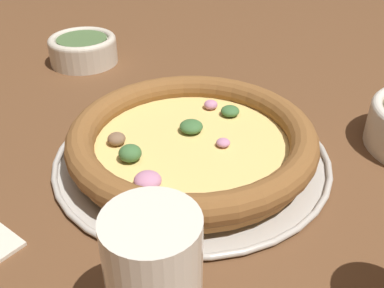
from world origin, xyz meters
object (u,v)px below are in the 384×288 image
Objects in this scene: pizza at (192,140)px; bowl_far at (83,48)px; pizza_tray at (192,157)px; drinking_cup at (154,279)px.

pizza is 2.53× the size of bowl_far.
pizza_tray is 1.12× the size of pizza.
pizza is 2.56× the size of drinking_cup.
pizza reaches higher than bowl_far.
bowl_far is at bearing 150.24° from pizza_tray.
pizza_tray is at bearing -29.76° from bowl_far.
pizza is 0.23m from drinking_cup.
pizza_tray is 0.24m from drinking_cup.
bowl_far is at bearing 134.92° from drinking_cup.
pizza is (-0.00, -0.00, 0.02)m from pizza_tray.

